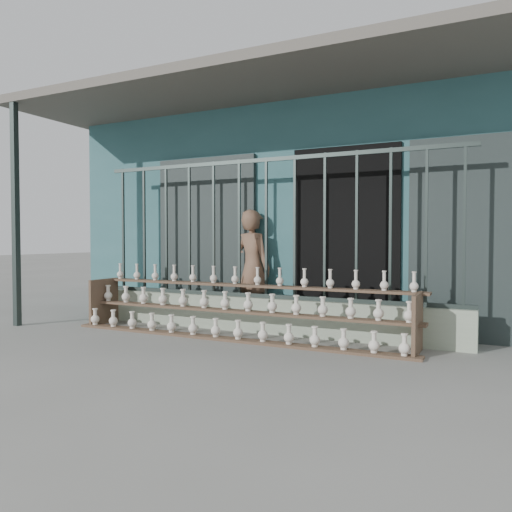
% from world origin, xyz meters
% --- Properties ---
extents(ground, '(60.00, 60.00, 0.00)m').
position_xyz_m(ground, '(0.00, 0.00, 0.00)').
color(ground, slate).
extents(workshop_building, '(7.40, 6.60, 3.21)m').
position_xyz_m(workshop_building, '(0.00, 4.23, 1.62)').
color(workshop_building, '#2E5D62').
rests_on(workshop_building, ground).
extents(parapet_wall, '(5.00, 0.20, 0.45)m').
position_xyz_m(parapet_wall, '(0.00, 1.30, 0.23)').
color(parapet_wall, '#9EAC94').
rests_on(parapet_wall, ground).
extents(security_fence, '(5.00, 0.04, 1.80)m').
position_xyz_m(security_fence, '(-0.00, 1.30, 1.35)').
color(security_fence, '#283330').
rests_on(security_fence, parapet_wall).
extents(shelf_rack, '(4.50, 0.68, 0.85)m').
position_xyz_m(shelf_rack, '(-0.22, 0.88, 0.36)').
color(shelf_rack, brown).
rests_on(shelf_rack, ground).
extents(elderly_woman, '(0.68, 0.56, 1.61)m').
position_xyz_m(elderly_woman, '(-0.38, 1.67, 0.81)').
color(elderly_woman, brown).
rests_on(elderly_woman, ground).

